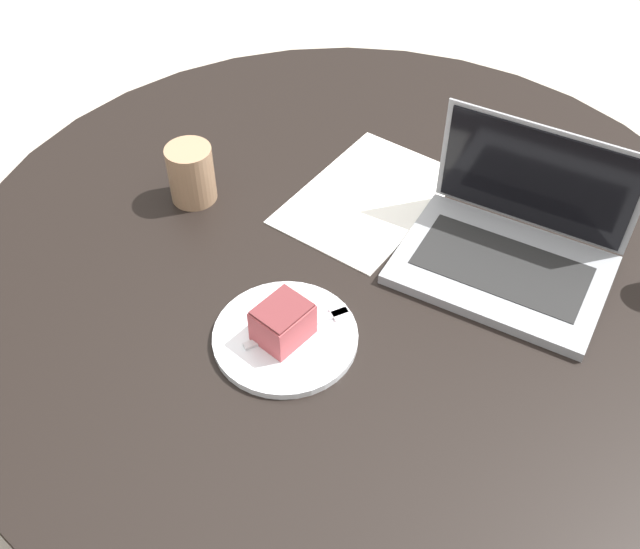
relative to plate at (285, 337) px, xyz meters
The scene contains 8 objects.
ground_plane 0.76m from the plate, ahead, with size 12.00×12.00×0.00m, color #B7AD9E.
dining_table 0.25m from the plate, ahead, with size 1.35×1.35×0.72m.
paper_document 0.36m from the plate, ahead, with size 0.37×0.29×0.00m.
plate is the anchor object (origin of this frame).
cake_slice 0.04m from the plate, 155.44° to the left, with size 0.10×0.09×0.06m.
fork 0.04m from the plate, 38.75° to the right, with size 0.14×0.13×0.00m.
coffee_glass 0.38m from the plate, 51.39° to the left, with size 0.08×0.08×0.11m.
laptop 0.40m from the plate, 42.06° to the right, with size 0.27×0.35×0.21m.
Camera 1 is at (-0.86, -0.32, 1.60)m, focal length 42.00 mm.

